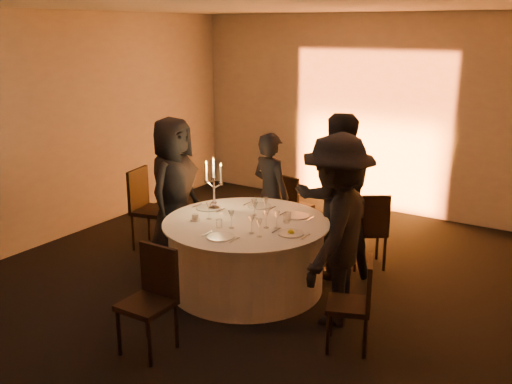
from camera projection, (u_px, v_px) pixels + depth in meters
The scene contains 34 objects.
floor at pixel (246, 287), 6.35m from camera, with size 7.00×7.00×0.00m, color black.
ceiling at pixel (245, 4), 5.51m from camera, with size 7.00×7.00×0.00m, color silver.
wall_back at pixel (371, 114), 8.77m from camera, with size 7.00×7.00×0.00m, color #A7A19B.
wall_left at pixel (55, 129), 7.47m from camera, with size 7.00×7.00×0.00m, color #A7A19B.
uplighter_fixture at pixel (358, 208), 8.93m from camera, with size 0.25×0.12×0.10m, color black.
banquet_table at pixel (246, 255), 6.24m from camera, with size 1.80×1.80×0.77m.
chair_left at pixel (147, 203), 7.36m from camera, with size 0.54×0.54×1.04m.
chair_back_left at pixel (291, 203), 7.69m from camera, with size 0.46×0.46×0.89m.
chair_back_right at pixel (369, 226), 6.71m from camera, with size 0.57×0.57×0.94m.
chair_right at pixel (357, 299), 5.01m from camera, with size 0.48×0.48×0.85m.
chair_front at pixel (152, 293), 5.01m from camera, with size 0.42×0.42×0.94m.
guest_left at pixel (174, 190), 6.89m from camera, with size 0.87×0.57×1.78m, color black.
guest_back_left at pixel (271, 194), 7.09m from camera, with size 0.57×0.37×1.56m, color black.
guest_back_right at pixel (336, 196), 6.43m from camera, with size 0.92×0.72×1.89m, color black.
guest_right at pixel (336, 230), 5.39m from camera, with size 1.20×0.69×1.86m, color black.
plate_left at pixel (209, 208), 6.57m from camera, with size 0.36×0.29×0.01m.
plate_back_left at pixel (259, 206), 6.64m from camera, with size 0.35×0.28×0.01m.
plate_back_right at pixel (297, 216), 6.29m from camera, with size 0.35×0.28×0.01m.
plate_right at pixel (291, 232), 5.75m from camera, with size 0.36×0.27×0.08m.
plate_front at pixel (221, 237), 5.66m from camera, with size 0.36×0.28×0.01m.
coffee_cup at pixel (195, 217), 6.17m from camera, with size 0.11×0.11×0.07m.
candelabra at pixel (214, 191), 6.50m from camera, with size 0.26×0.12×0.61m.
wine_glass_a at pixel (266, 215), 5.90m from camera, with size 0.07×0.07×0.19m.
wine_glass_b at pixel (251, 221), 5.73m from camera, with size 0.07×0.07×0.19m.
wine_glass_c at pixel (254, 204), 6.29m from camera, with size 0.07×0.07×0.19m.
wine_glass_d at pixel (231, 215), 5.89m from camera, with size 0.07×0.07×0.19m.
wine_glass_e at pixel (266, 202), 6.33m from camera, with size 0.07×0.07×0.19m.
wine_glass_f at pixel (255, 207), 6.18m from camera, with size 0.07×0.07×0.19m.
wine_glass_g at pixel (209, 207), 6.17m from camera, with size 0.07×0.07×0.19m.
wine_glass_h at pixel (277, 216), 5.88m from camera, with size 0.07×0.07×0.19m.
wine_glass_i at pixel (259, 224), 5.64m from camera, with size 0.07×0.07×0.19m.
tumbler_a at pixel (288, 216), 6.16m from camera, with size 0.07×0.07×0.09m, color silver.
tumbler_b at pixel (286, 219), 6.07m from camera, with size 0.07×0.07×0.09m, color silver.
tumbler_c at pixel (219, 224), 5.93m from camera, with size 0.07×0.07×0.09m, color silver.
Camera 1 is at (3.20, -4.84, 2.78)m, focal length 40.00 mm.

